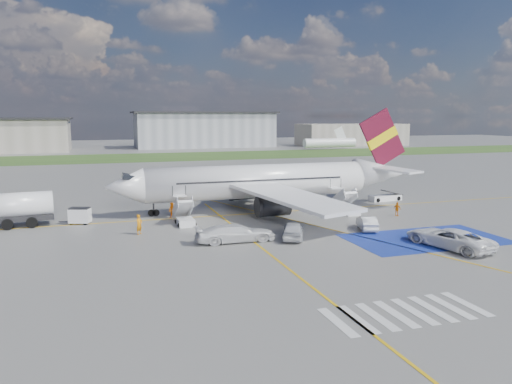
% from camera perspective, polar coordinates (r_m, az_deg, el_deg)
% --- Properties ---
extents(ground, '(400.00, 400.00, 0.00)m').
position_cam_1_polar(ground, '(45.80, 5.64, -5.15)').
color(ground, '#60605E').
rests_on(ground, ground).
extents(grass_strip, '(400.00, 30.00, 0.01)m').
position_cam_1_polar(grass_strip, '(137.30, -10.51, 3.97)').
color(grass_strip, '#2D4C1E').
rests_on(grass_strip, ground).
extents(taxiway_line_main, '(120.00, 0.20, 0.01)m').
position_cam_1_polar(taxiway_line_main, '(56.73, 0.77, -2.41)').
color(taxiway_line_main, gold).
rests_on(taxiway_line_main, ground).
extents(taxiway_line_cross, '(0.20, 60.00, 0.01)m').
position_cam_1_polar(taxiway_line_cross, '(35.06, 4.70, -9.48)').
color(taxiway_line_cross, gold).
rests_on(taxiway_line_cross, ground).
extents(taxiway_line_diag, '(20.71, 56.45, 0.01)m').
position_cam_1_polar(taxiway_line_diag, '(56.73, 0.77, -2.41)').
color(taxiway_line_diag, gold).
rests_on(taxiway_line_diag, ground).
extents(staging_box, '(14.00, 8.00, 0.01)m').
position_cam_1_polar(staging_box, '(47.41, 18.82, -5.10)').
color(staging_box, navy).
rests_on(staging_box, ground).
extents(crosswalk, '(9.00, 4.00, 0.01)m').
position_cam_1_polar(crosswalk, '(29.93, 16.66, -13.08)').
color(crosswalk, silver).
rests_on(crosswalk, ground).
extents(terminal_centre, '(48.00, 18.00, 12.00)m').
position_cam_1_polar(terminal_centre, '(179.81, -5.91, 7.06)').
color(terminal_centre, gray).
rests_on(terminal_centre, ground).
extents(terminal_east, '(40.00, 16.00, 8.00)m').
position_cam_1_polar(terminal_east, '(192.74, 10.86, 6.46)').
color(terminal_east, gray).
rests_on(terminal_east, ground).
extents(airliner, '(36.81, 32.95, 11.92)m').
position_cam_1_polar(airliner, '(58.54, 1.54, 1.29)').
color(airliner, white).
rests_on(airliner, ground).
extents(airstairs_fwd, '(1.90, 5.20, 3.60)m').
position_cam_1_polar(airstairs_fwd, '(51.16, -8.15, -3.02)').
color(airstairs_fwd, white).
rests_on(airstairs_fwd, ground).
extents(airstairs_aft, '(1.90, 5.20, 3.60)m').
position_cam_1_polar(airstairs_aft, '(57.21, 10.42, -1.83)').
color(airstairs_aft, white).
rests_on(airstairs_aft, ground).
extents(gpu_cart, '(2.32, 1.86, 1.69)m').
position_cam_1_polar(gpu_cart, '(53.98, -19.48, -2.67)').
color(gpu_cart, white).
rests_on(gpu_cart, ground).
extents(belt_loader, '(4.82, 2.14, 1.41)m').
position_cam_1_polar(belt_loader, '(67.14, 14.56, -0.66)').
color(belt_loader, white).
rests_on(belt_loader, ground).
extents(car_silver_a, '(3.57, 4.90, 1.55)m').
position_cam_1_polar(car_silver_a, '(44.92, 4.26, -4.39)').
color(car_silver_a, silver).
rests_on(car_silver_a, ground).
extents(car_silver_b, '(2.72, 4.39, 1.37)m').
position_cam_1_polar(car_silver_b, '(49.50, 12.56, -3.46)').
color(car_silver_b, '#AFB2B6').
rests_on(car_silver_b, ground).
extents(van_white_a, '(3.94, 6.35, 2.22)m').
position_cam_1_polar(van_white_a, '(44.79, 21.15, -4.56)').
color(van_white_a, white).
rests_on(van_white_a, ground).
extents(van_white_b, '(5.32, 2.23, 2.07)m').
position_cam_1_polar(van_white_b, '(43.73, -2.39, -4.38)').
color(van_white_b, silver).
rests_on(van_white_b, ground).
extents(crew_fwd, '(0.81, 0.81, 1.89)m').
position_cam_1_polar(crew_fwd, '(47.68, -13.20, -3.62)').
color(crew_fwd, orange).
rests_on(crew_fwd, ground).
extents(crew_nose, '(1.07, 1.05, 1.74)m').
position_cam_1_polar(crew_nose, '(54.36, -9.55, -2.09)').
color(crew_nose, orange).
rests_on(crew_nose, ground).
extents(crew_aft, '(0.80, 0.97, 1.55)m').
position_cam_1_polar(crew_aft, '(57.06, 15.83, -1.89)').
color(crew_aft, orange).
rests_on(crew_aft, ground).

